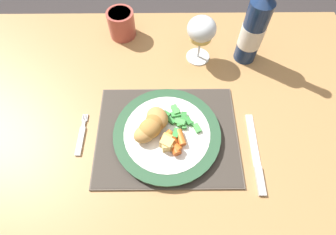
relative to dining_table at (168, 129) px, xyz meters
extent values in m
plane|color=#383333|center=(0.00, 0.00, -0.64)|extent=(6.00, 6.00, 0.00)
cube|color=#AD7F4C|center=(0.00, 0.00, 0.08)|extent=(1.20, 0.83, 0.04)
cube|color=#AD7F4C|center=(-0.54, 0.36, -0.29)|extent=(0.06, 0.06, 0.70)
cube|color=#AD7F4C|center=(0.54, 0.36, -0.29)|extent=(0.06, 0.06, 0.70)
cube|color=brown|center=(0.00, -0.07, 0.10)|extent=(0.37, 0.29, 0.01)
cube|color=#3C352E|center=(0.00, -0.07, 0.11)|extent=(0.36, 0.28, 0.00)
cylinder|color=white|center=(0.00, -0.07, 0.11)|extent=(0.22, 0.22, 0.01)
cylinder|color=#2D5638|center=(0.00, -0.07, 0.12)|extent=(0.27, 0.27, 0.01)
cylinder|color=white|center=(0.00, -0.07, 0.13)|extent=(0.22, 0.22, 0.00)
ellipsoid|color=tan|center=(-0.05, -0.09, 0.15)|extent=(0.07, 0.07, 0.04)
ellipsoid|color=#A87033|center=(-0.03, -0.05, 0.15)|extent=(0.08, 0.08, 0.04)
ellipsoid|color=#B77F3D|center=(-0.04, -0.08, 0.15)|extent=(0.08, 0.08, 0.05)
ellipsoid|color=tan|center=(-0.02, -0.04, 0.15)|extent=(0.08, 0.08, 0.04)
cube|color=#338438|center=(0.04, -0.05, 0.13)|extent=(0.01, 0.02, 0.01)
cube|color=#338438|center=(0.00, -0.02, 0.13)|extent=(0.02, 0.02, 0.01)
cube|color=green|center=(0.04, -0.06, 0.13)|extent=(0.01, 0.02, 0.01)
cube|color=#4CA84C|center=(0.02, -0.01, 0.13)|extent=(0.02, 0.03, 0.01)
cube|color=green|center=(0.02, -0.02, 0.13)|extent=(0.03, 0.02, 0.01)
cube|color=#338438|center=(0.01, -0.04, 0.13)|extent=(0.03, 0.02, 0.01)
cube|color=#338438|center=(0.04, -0.03, 0.13)|extent=(0.02, 0.03, 0.01)
cube|color=#4CA84C|center=(0.03, -0.05, 0.14)|extent=(0.03, 0.02, 0.01)
cube|color=#4CA84C|center=(0.08, -0.07, 0.13)|extent=(0.02, 0.03, 0.01)
cube|color=#338438|center=(0.06, -0.05, 0.13)|extent=(0.02, 0.03, 0.01)
cube|color=green|center=(0.03, -0.05, 0.14)|extent=(0.02, 0.02, 0.01)
cube|color=green|center=(0.02, -0.08, 0.14)|extent=(0.02, 0.03, 0.01)
cube|color=#338438|center=(0.06, -0.05, 0.13)|extent=(0.02, 0.01, 0.01)
cylinder|color=#CC5119|center=(0.02, -0.12, 0.14)|extent=(0.03, 0.05, 0.02)
cylinder|color=orange|center=(0.03, -0.09, 0.13)|extent=(0.03, 0.04, 0.02)
cylinder|color=orange|center=(0.01, -0.11, 0.14)|extent=(0.05, 0.05, 0.02)
cylinder|color=orange|center=(0.00, -0.09, 0.14)|extent=(0.03, 0.04, 0.02)
cube|color=silver|center=(-0.22, -0.09, 0.10)|extent=(0.02, 0.08, 0.01)
cube|color=silver|center=(-0.22, -0.04, 0.10)|extent=(0.01, 0.02, 0.01)
cube|color=silver|center=(-0.22, -0.02, 0.10)|extent=(0.00, 0.02, 0.00)
cube|color=silver|center=(-0.22, -0.02, 0.10)|extent=(0.00, 0.02, 0.00)
cube|color=silver|center=(-0.22, -0.02, 0.10)|extent=(0.00, 0.02, 0.00)
cube|color=silver|center=(-0.23, -0.02, 0.10)|extent=(0.00, 0.02, 0.00)
cube|color=silver|center=(0.22, -0.09, 0.10)|extent=(0.02, 0.15, 0.00)
cube|color=#B2B2B7|center=(0.22, -0.19, 0.10)|extent=(0.02, 0.07, 0.01)
cylinder|color=silver|center=(0.10, 0.20, 0.10)|extent=(0.07, 0.07, 0.00)
cylinder|color=silver|center=(0.10, 0.20, 0.14)|extent=(0.01, 0.01, 0.07)
ellipsoid|color=silver|center=(0.10, 0.20, 0.21)|extent=(0.08, 0.08, 0.07)
cylinder|color=#EACC66|center=(0.10, 0.20, 0.19)|extent=(0.06, 0.06, 0.03)
cylinder|color=navy|center=(0.24, 0.20, 0.20)|extent=(0.07, 0.07, 0.20)
cylinder|color=white|center=(0.24, 0.20, 0.19)|extent=(0.07, 0.07, 0.07)
cube|color=#E5BC66|center=(0.00, -0.11, 0.14)|extent=(0.04, 0.04, 0.03)
cube|color=gold|center=(0.00, -0.10, 0.14)|extent=(0.03, 0.03, 0.02)
cube|color=#E5BC66|center=(0.00, -0.12, 0.14)|extent=(0.03, 0.03, 0.03)
cylinder|color=#B24C42|center=(-0.14, 0.31, 0.14)|extent=(0.09, 0.09, 0.09)
cylinder|color=maroon|center=(-0.14, 0.31, 0.18)|extent=(0.07, 0.07, 0.01)
camera|label=1|loc=(0.00, -0.37, 0.72)|focal=28.00mm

